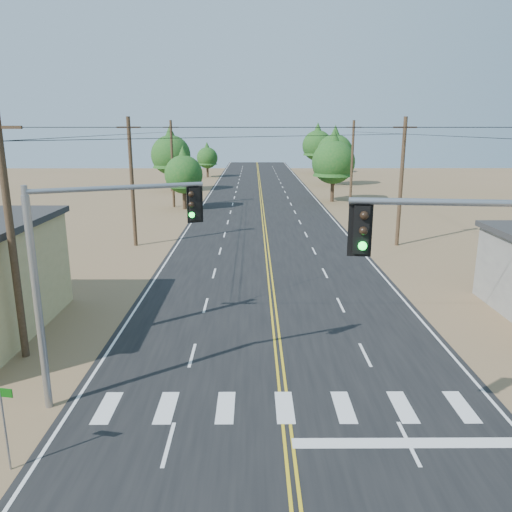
{
  "coord_description": "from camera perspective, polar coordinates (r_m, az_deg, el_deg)",
  "views": [
    {
      "loc": [
        -1.05,
        -7.04,
        9.2
      ],
      "look_at": [
        -0.93,
        15.01,
        3.5
      ],
      "focal_mm": 35.0,
      "sensor_mm": 36.0,
      "label": 1
    }
  ],
  "objects": [
    {
      "name": "road",
      "position": [
        38.18,
        1.27,
        0.57
      ],
      "size": [
        15.0,
        200.0,
        0.02
      ],
      "primitive_type": "cube",
      "color": "black",
      "rests_on": "ground"
    },
    {
      "name": "utility_pole_left_near",
      "position": [
        21.64,
        -26.21,
        2.12
      ],
      "size": [
        1.8,
        0.3,
        10.0
      ],
      "color": "#4C3826",
      "rests_on": "ground"
    },
    {
      "name": "utility_pole_left_mid",
      "position": [
        40.37,
        -13.99,
        8.27
      ],
      "size": [
        1.8,
        0.3,
        10.0
      ],
      "color": "#4C3826",
      "rests_on": "ground"
    },
    {
      "name": "utility_pole_left_far",
      "position": [
        59.93,
        -9.54,
        10.4
      ],
      "size": [
        1.8,
        0.3,
        10.0
      ],
      "color": "#4C3826",
      "rests_on": "ground"
    },
    {
      "name": "utility_pole_right_mid",
      "position": [
        40.92,
        16.26,
        8.2
      ],
      "size": [
        1.8,
        0.3,
        10.0
      ],
      "color": "#4C3826",
      "rests_on": "ground"
    },
    {
      "name": "utility_pole_right_far",
      "position": [
        60.3,
        10.91,
        10.36
      ],
      "size": [
        1.8,
        0.3,
        10.0
      ],
      "color": "#4C3826",
      "rests_on": "ground"
    },
    {
      "name": "signal_mast_left",
      "position": [
        17.2,
        -18.81,
        -0.3
      ],
      "size": [
        5.33,
        2.37,
        7.5
      ],
      "rotation": [
        0.0,
        0.0,
        0.39
      ],
      "color": "gray",
      "rests_on": "ground"
    },
    {
      "name": "street_sign",
      "position": [
        15.65,
        -26.93,
        -15.95
      ],
      "size": [
        0.73,
        0.18,
        2.51
      ],
      "rotation": [
        0.0,
        0.0,
        -0.2
      ],
      "color": "gray",
      "rests_on": "ground"
    },
    {
      "name": "tree_left_near",
      "position": [
        58.14,
        -8.29,
        9.64
      ],
      "size": [
        4.35,
        4.35,
        7.25
      ],
      "color": "#3F2D1E",
      "rests_on": "ground"
    },
    {
      "name": "tree_left_mid",
      "position": [
        75.25,
        -9.72,
        11.75
      ],
      "size": [
        5.75,
        5.75,
        9.58
      ],
      "color": "#3F2D1E",
      "rests_on": "ground"
    },
    {
      "name": "tree_left_far",
      "position": [
        96.13,
        -5.61,
        11.34
      ],
      "size": [
        3.95,
        3.95,
        6.58
      ],
      "color": "#3F2D1E",
      "rests_on": "ground"
    },
    {
      "name": "tree_right_near",
      "position": [
        64.28,
        8.85,
        11.04
      ],
      "size": [
        5.4,
        5.4,
        9.0
      ],
      "color": "#3F2D1E",
      "rests_on": "ground"
    },
    {
      "name": "tree_right_mid",
      "position": [
        83.03,
        8.99,
        12.03
      ],
      "size": [
        5.76,
        5.76,
        9.6
      ],
      "color": "#3F2D1E",
      "rests_on": "ground"
    },
    {
      "name": "tree_right_far",
      "position": [
        104.32,
        7.04,
        12.76
      ],
      "size": [
        6.11,
        6.11,
        10.18
      ],
      "color": "#3F2D1E",
      "rests_on": "ground"
    }
  ]
}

